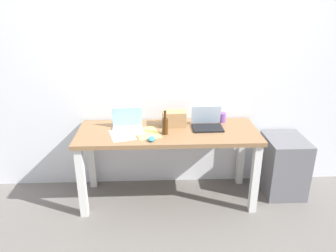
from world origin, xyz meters
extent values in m
plane|color=slate|center=(0.00, 0.00, 0.00)|extent=(8.00, 8.00, 0.00)
cube|color=white|center=(0.00, 0.38, 1.30)|extent=(5.20, 0.08, 2.60)
cube|color=olive|center=(0.00, 0.00, 0.74)|extent=(1.75, 0.64, 0.04)
cube|color=silver|center=(-0.81, -0.26, 0.36)|extent=(0.07, 0.07, 0.72)
cube|color=silver|center=(0.81, -0.26, 0.36)|extent=(0.07, 0.07, 0.72)
cube|color=silver|center=(-0.81, 0.26, 0.36)|extent=(0.07, 0.07, 0.72)
cube|color=silver|center=(0.81, 0.26, 0.36)|extent=(0.07, 0.07, 0.72)
cube|color=silver|center=(-0.39, 0.01, 0.76)|extent=(0.31, 0.25, 0.02)
cube|color=#8CB7EA|center=(-0.40, 0.12, 0.86)|extent=(0.29, 0.04, 0.18)
cube|color=black|center=(0.39, 0.03, 0.76)|extent=(0.30, 0.21, 0.02)
cube|color=silver|center=(0.39, 0.14, 0.87)|extent=(0.29, 0.05, 0.18)
cylinder|color=#47280F|center=(-0.03, -0.07, 0.83)|extent=(0.06, 0.06, 0.15)
cylinder|color=#47280F|center=(-0.03, -0.07, 0.94)|extent=(0.02, 0.02, 0.07)
cylinder|color=black|center=(-0.03, -0.07, 0.98)|extent=(0.03, 0.03, 0.01)
ellipsoid|color=#338CC6|center=(-0.16, -0.22, 0.77)|extent=(0.08, 0.11, 0.03)
cube|color=tan|center=(0.07, 0.13, 0.83)|extent=(0.24, 0.16, 0.15)
cylinder|color=#724799|center=(0.57, 0.22, 0.80)|extent=(0.08, 0.08, 0.09)
cube|color=white|center=(-0.43, -0.08, 0.76)|extent=(0.28, 0.34, 0.00)
cube|color=#F4E06B|center=(-0.20, -0.05, 0.76)|extent=(0.29, 0.34, 0.00)
cube|color=slate|center=(1.22, 0.08, 0.31)|extent=(0.40, 0.48, 0.61)
camera|label=1|loc=(-0.12, -2.90, 1.96)|focal=34.83mm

